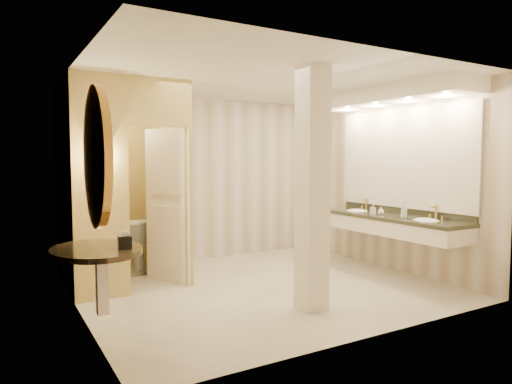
% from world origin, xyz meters
% --- Properties ---
extents(floor, '(4.50, 4.50, 0.00)m').
position_xyz_m(floor, '(0.00, 0.00, 0.00)').
color(floor, beige).
rests_on(floor, ground).
extents(ceiling, '(4.50, 4.50, 0.00)m').
position_xyz_m(ceiling, '(0.00, 0.00, 2.70)').
color(ceiling, silver).
rests_on(ceiling, wall_back).
extents(wall_back, '(4.50, 0.02, 2.70)m').
position_xyz_m(wall_back, '(0.00, 2.00, 1.35)').
color(wall_back, beige).
rests_on(wall_back, floor).
extents(wall_front, '(4.50, 0.02, 2.70)m').
position_xyz_m(wall_front, '(0.00, -2.00, 1.35)').
color(wall_front, beige).
rests_on(wall_front, floor).
extents(wall_left, '(0.02, 4.00, 2.70)m').
position_xyz_m(wall_left, '(-2.25, 0.00, 1.35)').
color(wall_left, beige).
rests_on(wall_left, floor).
extents(wall_right, '(0.02, 4.00, 2.70)m').
position_xyz_m(wall_right, '(2.25, 0.00, 1.35)').
color(wall_right, beige).
rests_on(wall_right, floor).
extents(toilet_closet, '(1.50, 1.55, 2.70)m').
position_xyz_m(toilet_closet, '(-1.12, 0.97, 1.39)').
color(toilet_closet, tan).
rests_on(toilet_closet, floor).
extents(wall_sconce, '(0.14, 0.14, 0.42)m').
position_xyz_m(wall_sconce, '(-1.93, 0.43, 1.73)').
color(wall_sconce, gold).
rests_on(wall_sconce, toilet_closet).
extents(vanity, '(0.75, 2.64, 2.09)m').
position_xyz_m(vanity, '(1.98, -0.36, 1.63)').
color(vanity, white).
rests_on(vanity, floor).
extents(console_shelf, '(1.00, 1.00, 1.95)m').
position_xyz_m(console_shelf, '(-2.21, -0.80, 1.34)').
color(console_shelf, black).
rests_on(console_shelf, floor).
extents(pillar, '(0.29, 0.29, 2.70)m').
position_xyz_m(pillar, '(0.02, -1.07, 1.35)').
color(pillar, white).
rests_on(pillar, floor).
extents(tissue_box, '(0.13, 0.13, 0.12)m').
position_xyz_m(tissue_box, '(-2.02, -0.97, 0.93)').
color(tissue_box, black).
rests_on(tissue_box, console_shelf).
extents(toilet, '(0.59, 0.86, 0.81)m').
position_xyz_m(toilet, '(-1.27, 1.71, 0.40)').
color(toilet, white).
rests_on(toilet, floor).
extents(soap_bottle_a, '(0.08, 0.08, 0.14)m').
position_xyz_m(soap_bottle_a, '(1.86, -0.14, 0.95)').
color(soap_bottle_a, beige).
rests_on(soap_bottle_a, vanity).
extents(soap_bottle_b, '(0.10, 0.10, 0.11)m').
position_xyz_m(soap_bottle_b, '(1.88, -0.28, 0.93)').
color(soap_bottle_b, silver).
rests_on(soap_bottle_b, vanity).
extents(soap_bottle_c, '(0.11, 0.11, 0.23)m').
position_xyz_m(soap_bottle_c, '(1.85, -0.73, 0.99)').
color(soap_bottle_c, '#C6B28C').
rests_on(soap_bottle_c, vanity).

